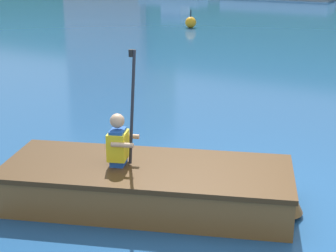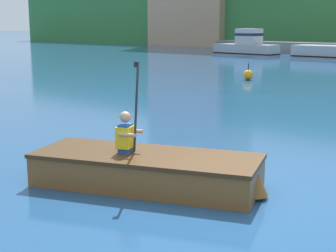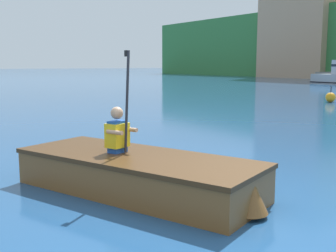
{
  "view_description": "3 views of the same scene",
  "coord_description": "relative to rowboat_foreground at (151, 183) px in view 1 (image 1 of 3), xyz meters",
  "views": [
    {
      "loc": [
        1.83,
        -5.19,
        2.88
      ],
      "look_at": [
        -1.21,
        -0.02,
        0.85
      ],
      "focal_mm": 55.0,
      "sensor_mm": 36.0,
      "label": 1
    },
    {
      "loc": [
        3.87,
        -5.97,
        2.42
      ],
      "look_at": [
        -1.21,
        -0.02,
        0.85
      ],
      "focal_mm": 55.0,
      "sensor_mm": 36.0,
      "label": 2
    },
    {
      "loc": [
        3.54,
        -3.21,
        1.7
      ],
      "look_at": [
        -1.21,
        -0.02,
        0.85
      ],
      "focal_mm": 45.0,
      "sensor_mm": 36.0,
      "label": 3
    }
  ],
  "objects": [
    {
      "name": "ground_plane",
      "position": [
        1.16,
        0.5,
        -0.28
      ],
      "size": [
        300.0,
        300.0,
        0.0
      ],
      "primitive_type": "plane",
      "color": "navy"
    },
    {
      "name": "rowboat_foreground",
      "position": [
        0.0,
        0.0,
        0.0
      ],
      "size": [
        3.63,
        2.41,
        0.5
      ],
      "color": "brown",
      "rests_on": "ground"
    },
    {
      "name": "person_paddler",
      "position": [
        -0.35,
        -0.14,
        0.51
      ],
      "size": [
        0.42,
        0.43,
        1.37
      ],
      "color": "#1E4CA5",
      "rests_on": "rowboat_foreground"
    },
    {
      "name": "channel_buoy",
      "position": [
        -6.82,
        13.79,
        -0.06
      ],
      "size": [
        0.44,
        0.44,
        0.72
      ],
      "color": "orange",
      "rests_on": "ground"
    }
  ]
}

